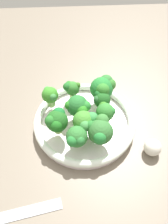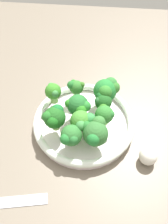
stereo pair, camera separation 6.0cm
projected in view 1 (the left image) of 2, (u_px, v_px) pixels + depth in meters
ground_plane at (75, 118)px, 72.77cm from camera, size 130.00×130.00×2.50cm
bowl at (84, 122)px, 67.95cm from camera, size 28.65×28.65×3.65cm
broccoli_floret_0 at (78, 107)px, 64.13cm from camera, size 7.13×6.69×6.92cm
broccoli_floret_1 at (103, 88)px, 67.65cm from camera, size 7.45×7.70×7.81cm
broccoli_floret_2 at (105, 112)px, 63.32cm from camera, size 5.20×5.11×6.25cm
broccoli_floret_3 at (71, 88)px, 68.89cm from camera, size 5.12×4.16×5.70cm
broccoli_floret_4 at (56, 121)px, 60.34cm from camera, size 5.78×6.91×7.35cm
broccoli_floret_5 at (77, 138)px, 58.49cm from camera, size 5.53×5.77×6.25cm
broccoli_floret_6 at (101, 99)px, 65.39cm from camera, size 4.76×4.95×6.57cm
broccoli_floret_7 at (84, 121)px, 61.29cm from camera, size 6.77×6.45×6.47cm
broccoli_floret_8 at (50, 96)px, 66.61cm from camera, size 4.64×4.90×6.50cm
broccoli_floret_9 at (99, 131)px, 59.04cm from camera, size 6.90×7.98×7.11cm
garlic_bulb at (152, 147)px, 62.37cm from camera, size 4.65×4.65×4.65cm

